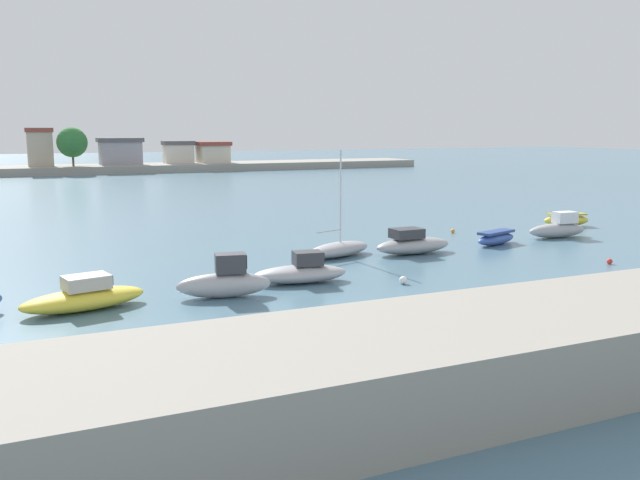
# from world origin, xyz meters

# --- Properties ---
(ground_plane) EXTENTS (400.00, 400.00, 0.00)m
(ground_plane) POSITION_xyz_m (0.00, 0.00, 0.00)
(ground_plane) COLOR slate
(seawall_embankment) EXTENTS (98.89, 5.70, 2.16)m
(seawall_embankment) POSITION_xyz_m (0.00, -7.50, 1.08)
(seawall_embankment) COLOR gray
(seawall_embankment) RESTS_ON ground
(moored_boat_1) EXTENTS (5.30, 2.88, 1.41)m
(moored_boat_1) POSITION_xyz_m (-8.78, 6.13, 0.52)
(moored_boat_1) COLOR yellow
(moored_boat_1) RESTS_ON ground
(moored_boat_2) EXTENTS (4.26, 1.95, 1.93)m
(moored_boat_2) POSITION_xyz_m (-2.98, 5.72, 0.70)
(moored_boat_2) COLOR #9E9EA3
(moored_boat_2) RESTS_ON ground
(moored_boat_3) EXTENTS (4.76, 2.40, 1.50)m
(moored_boat_3) POSITION_xyz_m (1.13, 6.95, 0.51)
(moored_boat_3) COLOR #9E9EA3
(moored_boat_3) RESTS_ON ground
(moored_boat_4) EXTENTS (4.80, 3.06, 6.11)m
(moored_boat_4) POSITION_xyz_m (5.72, 12.17, 0.45)
(moored_boat_4) COLOR #9E9EA3
(moored_boat_4) RESTS_ON ground
(moored_boat_5) EXTENTS (4.89, 1.78, 1.53)m
(moored_boat_5) POSITION_xyz_m (10.02, 11.15, 0.59)
(moored_boat_5) COLOR #9E9EA3
(moored_boat_5) RESTS_ON ground
(moored_boat_6) EXTENTS (3.77, 2.10, 0.88)m
(moored_boat_6) POSITION_xyz_m (16.60, 11.67, 0.42)
(moored_boat_6) COLOR #3856A8
(moored_boat_6) RESTS_ON ground
(moored_boat_7) EXTENTS (4.49, 1.66, 1.74)m
(moored_boat_7) POSITION_xyz_m (22.29, 12.18, 0.63)
(moored_boat_7) COLOR #9E9EA3
(moored_boat_7) RESTS_ON ground
(moored_boat_8) EXTENTS (3.71, 2.21, 0.98)m
(moored_boat_8) POSITION_xyz_m (26.79, 16.03, 0.47)
(moored_boat_8) COLOR yellow
(moored_boat_8) RESTS_ON ground
(mooring_buoy_0) EXTENTS (0.28, 0.28, 0.28)m
(mooring_buoy_0) POSITION_xyz_m (16.97, 16.81, 0.14)
(mooring_buoy_0) COLOR orange
(mooring_buoy_0) RESTS_ON ground
(mooring_buoy_2) EXTENTS (0.37, 0.37, 0.37)m
(mooring_buoy_2) POSITION_xyz_m (5.43, 4.67, 0.19)
(mooring_buoy_2) COLOR white
(mooring_buoy_2) RESTS_ON ground
(mooring_buoy_3) EXTENTS (0.31, 0.31, 0.31)m
(mooring_buoy_3) POSITION_xyz_m (18.14, 4.05, 0.15)
(mooring_buoy_3) COLOR red
(mooring_buoy_3) RESTS_ON ground
(distant_shoreline) EXTENTS (121.76, 10.97, 7.65)m
(distant_shoreline) POSITION_xyz_m (-4.21, 96.70, 1.86)
(distant_shoreline) COLOR gray
(distant_shoreline) RESTS_ON ground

